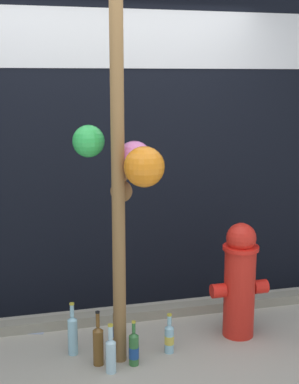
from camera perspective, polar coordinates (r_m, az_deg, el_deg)
name	(u,v)px	position (r m, az deg, el deg)	size (l,w,h in m)	color
building_wall	(102,83)	(4.45, -5.01, 11.32)	(10.00, 0.21, 3.75)	black
curb_strip	(114,317)	(4.48, -3.74, -12.91)	(8.00, 0.12, 0.08)	gray
memorial_post	(122,122)	(3.48, -2.85, 7.34)	(0.55, 0.51, 2.99)	olive
fire_hydrant	(240,280)	(4.15, 9.45, -9.05)	(0.44, 0.27, 0.88)	red
bottle_0	(169,338)	(3.99, 2.09, -15.02)	(0.07, 0.07, 0.29)	#93CCE0
bottle_1	(111,354)	(3.74, -4.08, -16.55)	(0.07, 0.07, 0.34)	#B2DBEA
bottle_2	(98,344)	(3.83, -5.40, -15.62)	(0.07, 0.07, 0.39)	brown
bottle_3	(134,349)	(3.83, -1.65, -16.12)	(0.07, 0.07, 0.32)	#337038
bottle_4	(118,328)	(4.03, -3.32, -14.09)	(0.07, 0.07, 0.40)	brown
bottle_5	(73,334)	(3.98, -8.06, -14.51)	(0.07, 0.07, 0.38)	#93CCE0
litter_1	(36,332)	(4.40, -11.83, -14.16)	(0.13, 0.07, 0.01)	#8C99B2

